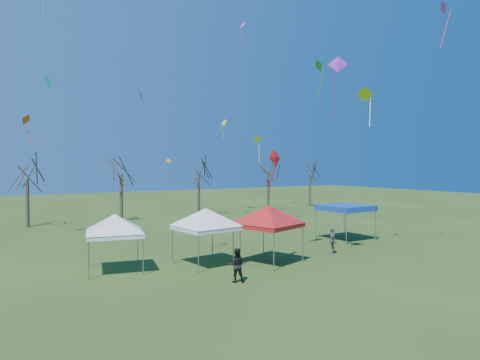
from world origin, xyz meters
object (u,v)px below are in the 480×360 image
object	(u,v)px
tree_2	(121,158)
tent_red	(268,209)
tent_white_mid	(206,212)
person_grey	(332,241)
tent_white_west	(115,218)
tree_3	(199,160)
tree_4	(268,161)
tree_1	(27,163)
tree_5	(310,164)
person_dark	(237,265)
tent_blue	(345,208)

from	to	relation	value
tree_2	tent_red	xyz separation A→B (m)	(1.84, -22.62, -3.23)
tent_white_mid	tent_red	distance (m)	3.55
person_grey	tent_white_west	bearing A→B (deg)	-50.80
tree_3	tent_white_mid	world-z (taller)	tree_3
tree_4	tent_white_west	distance (m)	31.09
tree_1	tree_5	bearing A→B (deg)	2.35
tree_4	person_grey	distance (m)	25.47
person_dark	tree_4	bearing A→B (deg)	-98.24
tree_3	tent_white_mid	distance (m)	23.24
tree_2	person_dark	xyz separation A→B (m)	(-1.81, -25.15, -5.48)
tent_white_mid	tent_red	world-z (taller)	tent_red
tree_4	tent_red	bearing A→B (deg)	-125.52
tree_3	person_dark	world-z (taller)	tree_3
tree_5	tent_white_west	distance (m)	38.98
tree_4	tent_white_mid	bearing A→B (deg)	-132.60
tree_4	tent_white_mid	size ratio (longest dim) A/B	1.91
tent_white_west	tent_white_mid	world-z (taller)	tent_white_mid
tree_2	person_grey	world-z (taller)	tree_2
tree_4	tent_blue	world-z (taller)	tree_4
tent_blue	person_grey	bearing A→B (deg)	-143.76
tree_1	person_grey	bearing A→B (deg)	-56.71
tent_white_mid	tree_5	bearing A→B (deg)	39.74
tree_2	tent_white_west	size ratio (longest dim) A/B	2.12
tree_5	tent_white_mid	size ratio (longest dim) A/B	1.81
tent_red	person_grey	xyz separation A→B (m)	(4.87, -0.11, -2.23)
tree_5	tent_white_west	bearing A→B (deg)	-146.06
tree_5	tent_red	distance (m)	34.44
tree_3	tree_4	xyz separation A→B (m)	(9.32, -0.04, -0.02)
tree_3	tent_red	world-z (taller)	tree_3
person_grey	tree_4	bearing A→B (deg)	-155.08
tree_1	tree_2	size ratio (longest dim) A/B	0.92
tent_white_west	person_grey	bearing A→B (deg)	-11.95
tree_5	tent_white_west	xyz separation A→B (m)	(-32.25, -21.70, -2.92)
tent_white_west	person_dark	world-z (taller)	tent_white_west
tent_white_west	tent_white_mid	bearing A→B (deg)	-13.65
tree_3	person_grey	xyz separation A→B (m)	(-1.69, -22.40, -5.25)
tree_1	tent_red	xyz separation A→B (m)	(10.24, -22.89, -2.74)
tree_3	tree_5	bearing A→B (deg)	6.52
tree_5	tent_white_west	size ratio (longest dim) A/B	1.94
tent_red	tent_blue	xyz separation A→B (m)	(9.32, 3.15, -0.68)
tent_white_west	tree_2	bearing A→B (deg)	72.89
tree_1	person_dark	distance (m)	26.73
tree_3	tent_blue	size ratio (longest dim) A/B	2.36
tree_4	tree_5	world-z (taller)	tree_4
tree_1	person_grey	distance (m)	27.97
tent_blue	person_dark	world-z (taller)	tent_blue
tent_red	tent_white_mid	bearing A→B (deg)	155.83
person_grey	tree_3	bearing A→B (deg)	-133.17
tree_2	tree_5	xyz separation A→B (m)	(26.09, 1.69, -0.56)
tree_1	tree_5	xyz separation A→B (m)	(34.49, 1.42, -0.06)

